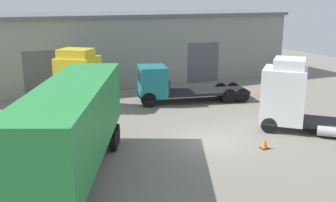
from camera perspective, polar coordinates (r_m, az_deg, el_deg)
name	(u,v)px	position (r m, az deg, el deg)	size (l,w,h in m)	color
ground_plane	(213,142)	(21.31, 6.50, -5.93)	(60.00, 60.00, 0.00)	slate
warehouse_building	(114,46)	(37.63, -7.78, 7.88)	(31.98, 10.03, 6.15)	gray
tractor_unit_white	(291,97)	(23.75, 17.46, 0.60)	(6.23, 6.06, 4.17)	silver
container_trailer_green	(74,122)	(16.34, -13.55, -2.94)	(6.49, 10.78, 4.17)	#28843D
flatbed_truck_teal	(170,85)	(28.78, 0.31, 2.35)	(8.42, 4.06, 2.74)	#197075
tractor_unit_yellow	(75,82)	(27.24, -13.32, 2.66)	(5.85, 6.61, 4.19)	yellow
gravel_pile	(271,83)	(31.95, 14.72, 2.48)	(3.03, 3.03, 1.94)	#665B4C
traffic_cone	(265,144)	(20.80, 13.85, -6.05)	(0.40, 0.40, 0.55)	black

